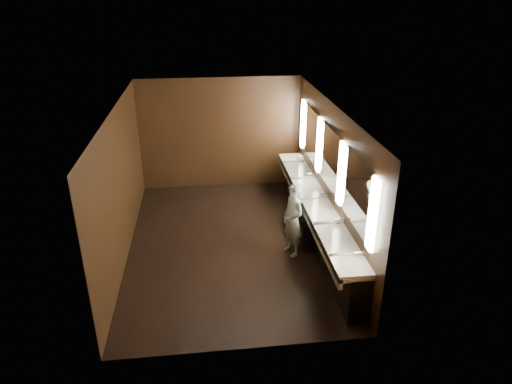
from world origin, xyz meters
The scene contains 10 objects.
floor centered at (0.00, 0.00, 0.00)m, with size 6.00×6.00×0.00m, color black.
ceiling centered at (0.00, 0.00, 2.80)m, with size 4.00×6.00×0.02m, color #2D2D2B.
wall_back centered at (0.00, 3.00, 1.40)m, with size 4.00×0.02×2.80m, color black.
wall_front centered at (0.00, -3.00, 1.40)m, with size 4.00×0.02×2.80m, color black.
wall_left centered at (-2.00, 0.00, 1.40)m, with size 0.02×6.00×2.80m, color black.
wall_right centered at (2.00, 0.00, 1.40)m, with size 0.02×6.00×2.80m, color black.
sink_counter centered at (1.79, 0.00, 0.50)m, with size 0.55×5.40×1.01m.
mirror_band centered at (1.98, 0.00, 1.75)m, with size 0.06×5.03×1.15m.
person centered at (1.19, -0.54, 0.73)m, with size 0.53×0.35×1.47m, color #94C2DD.
trash_bin centered at (1.58, -0.40, 0.27)m, with size 0.35×0.35×0.54m, color black.
Camera 1 is at (-0.42, -8.05, 4.79)m, focal length 32.00 mm.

